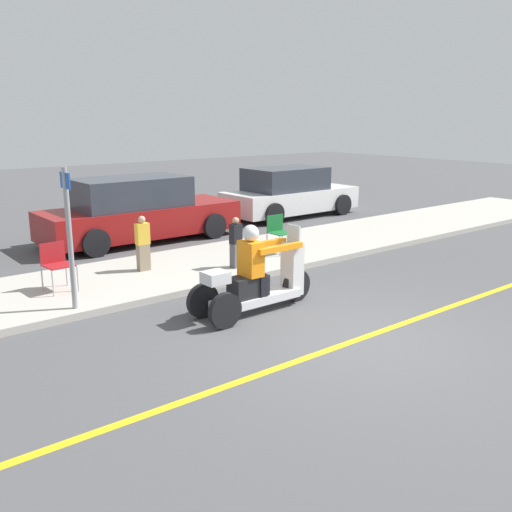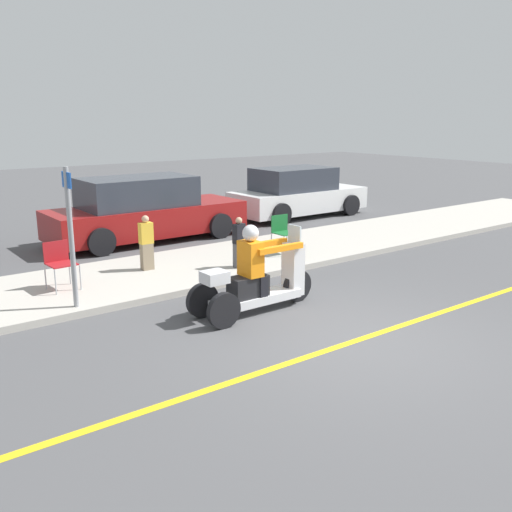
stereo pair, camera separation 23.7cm
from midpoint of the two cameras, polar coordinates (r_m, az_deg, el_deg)
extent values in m
plane|color=#4C4C4F|center=(8.21, 9.49, -8.21)|extent=(60.00, 60.00, 0.00)
cube|color=gold|center=(7.93, 7.45, -8.94)|extent=(24.00, 0.12, 0.01)
cube|color=#B2ADA3|center=(11.60, -7.58, -1.23)|extent=(28.00, 2.80, 0.12)
cylinder|color=black|center=(9.64, 3.35, -2.96)|extent=(0.54, 0.10, 0.54)
cylinder|color=black|center=(8.42, -3.92, -5.50)|extent=(0.54, 0.10, 0.54)
cylinder|color=black|center=(8.89, -6.10, -4.48)|extent=(0.54, 0.10, 0.54)
cube|color=silver|center=(9.12, -0.75, -4.28)|extent=(1.55, 0.41, 0.14)
cube|color=black|center=(8.96, -1.54, -3.05)|extent=(0.62, 0.33, 0.33)
cube|color=silver|center=(9.49, 2.93, -1.26)|extent=(0.24, 0.33, 0.87)
cube|color=silver|center=(9.36, 3.06, 2.21)|extent=(0.03, 0.30, 0.30)
cube|color=silver|center=(8.54, -4.87, -2.15)|extent=(0.36, 0.33, 0.18)
cube|color=orange|center=(8.87, -1.30, -0.26)|extent=(0.26, 0.38, 0.55)
sphere|color=silver|center=(8.78, -1.31, 2.30)|extent=(0.26, 0.26, 0.26)
cube|color=black|center=(8.97, -0.15, -3.02)|extent=(0.14, 0.14, 0.33)
cube|color=black|center=(9.15, -1.09, -2.67)|extent=(0.14, 0.14, 0.33)
cube|color=orange|center=(8.95, 1.71, 0.78)|extent=(0.88, 0.09, 0.09)
cube|color=orange|center=(9.25, 0.11, 1.22)|extent=(0.88, 0.09, 0.09)
cube|color=gray|center=(11.30, -11.78, -0.13)|extent=(0.23, 0.16, 0.52)
cube|color=gold|center=(11.19, -11.90, 2.19)|extent=(0.26, 0.16, 0.41)
sphere|color=tan|center=(11.14, -11.97, 3.58)|extent=(0.14, 0.14, 0.14)
cube|color=#515156|center=(11.29, -2.62, 0.07)|extent=(0.24, 0.18, 0.49)
cube|color=black|center=(11.20, -2.65, 2.24)|extent=(0.26, 0.18, 0.39)
sphere|color=tan|center=(11.15, -2.66, 3.55)|extent=(0.13, 0.13, 0.13)
cylinder|color=#A5A8AD|center=(10.11, -20.29, -2.62)|extent=(0.02, 0.02, 0.44)
cylinder|color=#A5A8AD|center=(10.27, -18.03, -2.18)|extent=(0.02, 0.02, 0.44)
cylinder|color=#A5A8AD|center=(10.50, -21.22, -2.09)|extent=(0.02, 0.02, 0.44)
cylinder|color=#A5A8AD|center=(10.66, -19.03, -1.68)|extent=(0.02, 0.02, 0.44)
cube|color=maroon|center=(10.32, -19.74, -0.91)|extent=(0.47, 0.47, 0.02)
cube|color=maroon|center=(10.48, -20.30, 0.27)|extent=(0.44, 0.05, 0.38)
cylinder|color=#A5A8AD|center=(12.16, 1.84, 0.97)|extent=(0.02, 0.02, 0.44)
cylinder|color=#A5A8AD|center=(12.44, 3.41, 1.24)|extent=(0.02, 0.02, 0.44)
cylinder|color=#A5A8AD|center=(12.50, 0.56, 1.32)|extent=(0.02, 0.02, 0.44)
cylinder|color=#A5A8AD|center=(12.77, 2.12, 1.59)|extent=(0.02, 0.02, 0.44)
cube|color=#19662D|center=(12.42, 1.99, 2.32)|extent=(0.45, 0.45, 0.02)
cube|color=#19662D|center=(12.55, 1.36, 3.29)|extent=(0.44, 0.03, 0.38)
cube|color=maroon|center=(14.51, -11.88, 3.55)|extent=(4.88, 1.75, 0.70)
cube|color=#2D333D|center=(14.29, -12.90, 6.23)|extent=(2.69, 1.57, 0.72)
cylinder|color=black|center=(14.59, -4.71, 3.03)|extent=(0.64, 0.22, 0.64)
cylinder|color=black|center=(16.05, -8.21, 3.93)|extent=(0.64, 0.22, 0.64)
cylinder|color=black|center=(13.13, -16.27, 1.28)|extent=(0.64, 0.22, 0.64)
cylinder|color=black|center=(14.73, -18.90, 2.42)|extent=(0.64, 0.22, 0.64)
cube|color=silver|center=(17.80, 3.10, 5.63)|extent=(4.34, 1.71, 0.65)
cube|color=#2D333D|center=(17.58, 2.60, 7.72)|extent=(2.39, 1.54, 0.68)
cylinder|color=black|center=(18.20, 8.23, 5.11)|extent=(0.64, 0.22, 0.64)
cylinder|color=black|center=(19.39, 4.55, 5.74)|extent=(0.64, 0.22, 0.64)
cylinder|color=black|center=(16.28, 1.37, 4.21)|extent=(0.64, 0.22, 0.64)
cylinder|color=black|center=(17.61, -2.21, 4.94)|extent=(0.64, 0.22, 0.64)
cylinder|color=gray|center=(9.17, -18.83, 1.56)|extent=(0.08, 0.08, 2.20)
cube|color=#1E51AD|center=(9.03, -19.27, 7.14)|extent=(0.02, 0.36, 0.24)
camera|label=1|loc=(0.12, -90.76, -0.19)|focal=40.00mm
camera|label=2|loc=(0.12, 89.24, 0.19)|focal=40.00mm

